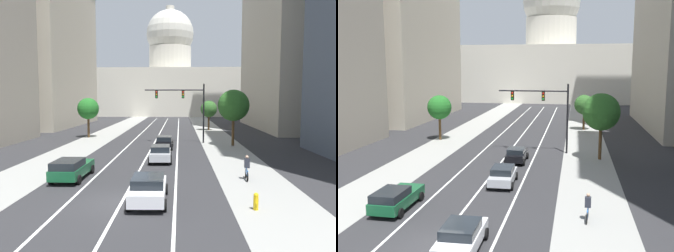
{
  "view_description": "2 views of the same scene",
  "coord_description": "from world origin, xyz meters",
  "views": [
    {
      "loc": [
        3.17,
        -17.57,
        5.78
      ],
      "look_at": [
        1.46,
        30.51,
        1.51
      ],
      "focal_mm": 35.06,
      "sensor_mm": 36.0,
      "label": 1
    },
    {
      "loc": [
        6.97,
        -18.03,
        9.35
      ],
      "look_at": [
        -1.14,
        27.46,
        2.16
      ],
      "focal_mm": 41.81,
      "sensor_mm": 36.0,
      "label": 2
    }
  ],
  "objects": [
    {
      "name": "ground_plane",
      "position": [
        0.0,
        40.0,
        0.0
      ],
      "size": [
        400.0,
        400.0,
        0.0
      ],
      "primitive_type": "plane",
      "color": "#2B2B2D"
    },
    {
      "name": "sidewalk_left",
      "position": [
        -8.27,
        35.0,
        0.01
      ],
      "size": [
        4.81,
        130.0,
        0.01
      ],
      "primitive_type": "cube",
      "color": "gray",
      "rests_on": "ground"
    },
    {
      "name": "sidewalk_right",
      "position": [
        8.27,
        35.0,
        0.01
      ],
      "size": [
        4.81,
        130.0,
        0.01
      ],
      "primitive_type": "cube",
      "color": "gray",
      "rests_on": "ground"
    },
    {
      "name": "lane_stripe_left",
      "position": [
        -2.94,
        25.0,
        0.01
      ],
      "size": [
        0.16,
        90.0,
        0.01
      ],
      "primitive_type": "cube",
      "color": "white",
      "rests_on": "ground"
    },
    {
      "name": "lane_stripe_center",
      "position": [
        0.0,
        25.0,
        0.01
      ],
      "size": [
        0.16,
        90.0,
        0.01
      ],
      "primitive_type": "cube",
      "color": "white",
      "rests_on": "ground"
    },
    {
      "name": "lane_stripe_right",
      "position": [
        2.94,
        25.0,
        0.01
      ],
      "size": [
        0.16,
        90.0,
        0.01
      ],
      "primitive_type": "cube",
      "color": "white",
      "rests_on": "ground"
    },
    {
      "name": "office_tower_far_left",
      "position": [
        -25.12,
        48.46,
        15.17
      ],
      "size": [
        16.43,
        29.21,
        30.27
      ],
      "color": "#B7AD99",
      "rests_on": "ground"
    },
    {
      "name": "capitol_building",
      "position": [
        0.0,
        90.03,
        11.09
      ],
      "size": [
        43.31,
        25.74,
        34.75
      ],
      "color": "beige",
      "rests_on": "ground"
    },
    {
      "name": "car_green",
      "position": [
        -4.41,
        4.8,
        0.8
      ],
      "size": [
        2.12,
        4.72,
        1.51
      ],
      "rotation": [
        0.0,
        0.0,
        1.56
      ],
      "color": "#14512D",
      "rests_on": "ground"
    },
    {
      "name": "car_white",
      "position": [
        1.47,
        -0.03,
        0.78
      ],
      "size": [
        2.14,
        4.34,
        1.48
      ],
      "rotation": [
        0.0,
        0.0,
        1.59
      ],
      "color": "silver",
      "rests_on": "ground"
    },
    {
      "name": "car_black",
      "position": [
        1.47,
        18.76,
        0.76
      ],
      "size": [
        1.95,
        4.02,
        1.44
      ],
      "rotation": [
        0.0,
        0.0,
        1.57
      ],
      "color": "black",
      "rests_on": "ground"
    },
    {
      "name": "car_silver",
      "position": [
        1.47,
        11.39,
        0.77
      ],
      "size": [
        2.11,
        4.19,
        1.46
      ],
      "rotation": [
        0.0,
        0.0,
        1.6
      ],
      "color": "#B2B5BA",
      "rests_on": "ground"
    },
    {
      "name": "traffic_signal_mast",
      "position": [
        3.95,
        23.52,
        5.14
      ],
      "size": [
        7.49,
        0.39,
        7.41
      ],
      "color": "black",
      "rests_on": "ground"
    },
    {
      "name": "cyclist",
      "position": [
        7.88,
        5.12,
        0.85
      ],
      "size": [
        0.38,
        1.7,
        1.72
      ],
      "rotation": [
        0.0,
        0.0,
        1.48
      ],
      "color": "black",
      "rests_on": "ground"
    },
    {
      "name": "street_tree_far_right",
      "position": [
        8.23,
        39.53,
        3.68
      ],
      "size": [
        2.87,
        2.87,
        5.14
      ],
      "color": "#51381E",
      "rests_on": "ground"
    },
    {
      "name": "street_tree_mid_left",
      "position": [
        -9.83,
        28.53,
        4.1
      ],
      "size": [
        3.03,
        3.03,
        5.65
      ],
      "color": "#51381E",
      "rests_on": "ground"
    },
    {
      "name": "street_tree_mid_right",
      "position": [
        9.51,
        21.31,
        4.78
      ],
      "size": [
        3.71,
        3.71,
        6.65
      ],
      "color": "#51381E",
      "rests_on": "ground"
    }
  ]
}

